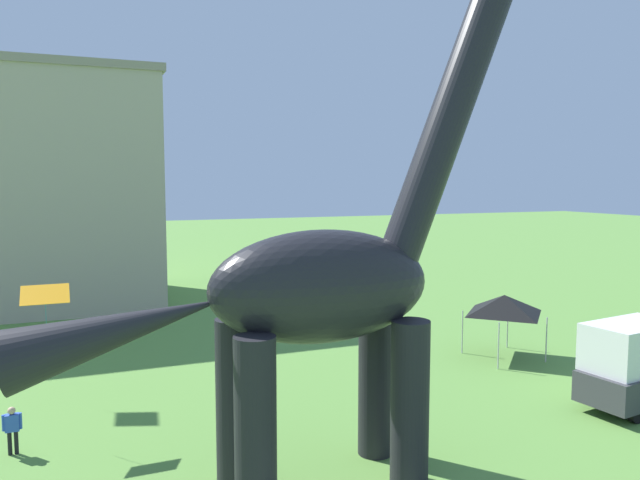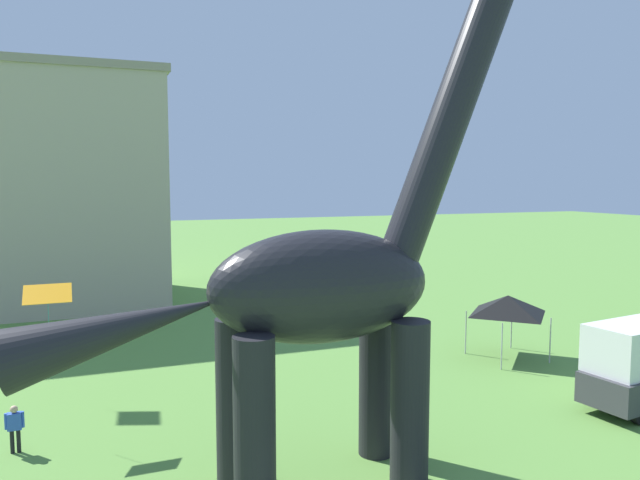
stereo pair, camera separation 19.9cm
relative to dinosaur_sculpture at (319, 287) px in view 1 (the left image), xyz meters
The scene contains 5 objects.
dinosaur_sculpture is the anchor object (origin of this frame).
person_strolling_adult 10.56m from the dinosaur_sculpture, 147.49° to the left, with size 0.56×0.25×1.49m.
festival_canopy_tent 15.08m from the dinosaur_sculpture, 31.86° to the left, with size 3.15×3.15×3.00m.
kite_apex 9.32m from the dinosaur_sculpture, 138.78° to the left, with size 1.46×1.02×1.91m.
kite_drifting 5.29m from the dinosaur_sculpture, 92.31° to the left, with size 0.46×0.46×0.64m.
Camera 1 is at (-5.67, -10.06, 8.34)m, focal length 34.42 mm.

